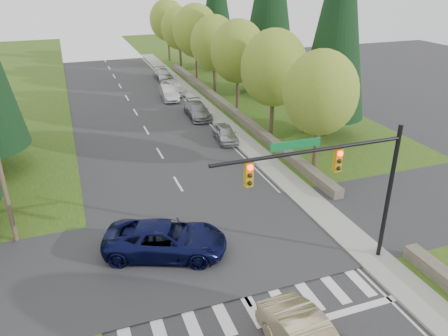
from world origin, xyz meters
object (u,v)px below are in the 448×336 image
parked_car_a (225,133)px  parked_car_d (174,87)px  parked_car_b (198,110)px  suv_navy (166,239)px  parked_car_e (163,74)px  parked_car_c (169,93)px

parked_car_a → parked_car_d: 15.67m
parked_car_a → parked_car_b: 6.64m
parked_car_b → parked_car_d: parked_car_d is taller
suv_navy → parked_car_e: 37.06m
parked_car_e → parked_car_d: bearing=-93.7°
parked_car_c → parked_car_a: bearing=-80.4°
parked_car_b → parked_car_a: bearing=-84.8°
parked_car_d → parked_car_e: parked_car_d is taller
suv_navy → parked_car_c: suv_navy is taller
parked_car_d → parked_car_b: bearing=-96.7°
suv_navy → parked_car_e: bearing=9.3°
parked_car_d → suv_navy: bearing=-111.8°
parked_car_a → parked_car_d: bearing=97.0°
parked_car_a → parked_car_d: (-0.40, 15.66, 0.12)m
suv_navy → parked_car_b: bearing=0.9°
suv_navy → parked_car_a: (8.06, 13.50, -0.18)m
parked_car_d → parked_car_e: bearing=79.7°
suv_navy → parked_car_b: suv_navy is taller
suv_navy → parked_car_c: bearing=8.0°
suv_navy → parked_car_a: bearing=-9.0°
parked_car_e → parked_car_a: bearing=-90.5°
parked_car_d → parked_car_a: bearing=-95.6°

